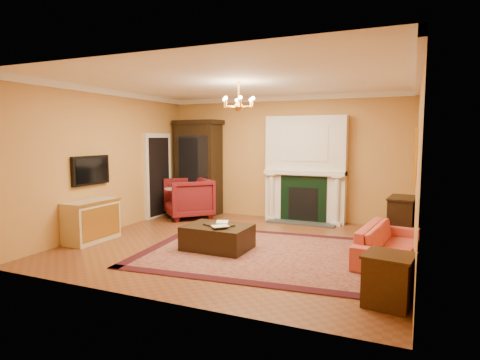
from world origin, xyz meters
The scene contains 26 objects.
floor centered at (0.00, 0.00, -0.01)m, with size 6.00×5.50×0.02m, color brown.
ceiling centered at (0.00, 0.00, 3.01)m, with size 6.00×5.50×0.02m, color white.
wall_back centered at (0.00, 2.76, 1.50)m, with size 6.00×0.02×3.00m, color #BD8644.
wall_front centered at (0.00, -2.76, 1.50)m, with size 6.00×0.02×3.00m, color #BD8644.
wall_left centered at (-3.01, 0.00, 1.50)m, with size 0.02×5.50×3.00m, color #BD8644.
wall_right centered at (3.01, 0.00, 1.50)m, with size 0.02×5.50×3.00m, color #BD8644.
fireplace centered at (0.60, 2.57, 1.19)m, with size 1.90×0.70×2.50m.
crown_molding centered at (0.00, 0.96, 2.94)m, with size 6.00×5.50×0.12m.
doorway centered at (-2.95, 1.70, 1.05)m, with size 0.08×1.05×2.10m.
tv_panel centered at (-2.95, -0.60, 1.35)m, with size 0.09×0.95×0.58m.
gilt_mirror centered at (2.97, 1.40, 1.65)m, with size 0.06×0.76×1.05m.
chandelier centered at (0.00, 0.00, 2.61)m, with size 0.63×0.55×0.53m.
oriental_rug centered at (0.64, -0.33, 0.01)m, with size 4.16×3.12×0.02m, color #3F0D15.
china_cabinet centered at (-2.24, 2.49, 1.17)m, with size 1.17×0.53×2.34m, color black.
wingback_armchair centered at (-2.16, 1.83, 0.55)m, with size 1.06×0.99×1.09m, color maroon.
pedestal_table centered at (-2.47, 1.62, 0.44)m, with size 0.42×0.42×0.76m.
commode centered at (-2.73, -0.86, 0.40)m, with size 0.50×1.06×0.79m, color #C8B892.
coral_sofa centered at (2.62, 0.13, 0.38)m, with size 1.94×0.57×0.76m, color #C5483E.
end_table centered at (2.72, -1.77, 0.30)m, with size 0.52×0.52×0.60m, color #361F0E.
console_table centered at (2.78, 1.37, 0.43)m, with size 0.44×0.76×0.85m, color black.
leather_ottoman centered at (-0.22, -0.44, 0.23)m, with size 1.14×0.83×0.42m, color black.
ottoman_tray centered at (-0.19, -0.45, 0.46)m, with size 0.47×0.36×0.03m, color black.
book_a centered at (-0.27, -0.39, 0.61)m, with size 0.21×0.03×0.28m, color gray.
book_b centered at (-0.14, -0.57, 0.61)m, with size 0.20×0.02×0.28m, color gray.
topiary_left centered at (-0.03, 2.53, 1.48)m, with size 0.17×0.17×0.45m.
topiary_right centered at (1.12, 2.53, 1.49)m, with size 0.17×0.17×0.47m.
Camera 1 is at (2.93, -6.71, 2.01)m, focal length 30.00 mm.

